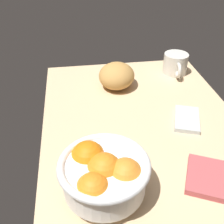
{
  "coord_description": "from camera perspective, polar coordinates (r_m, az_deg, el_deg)",
  "views": [
    {
      "loc": [
        -61.27,
        17.83,
        47.88
      ],
      "look_at": [
        -1.97,
        8.96,
        5.0
      ],
      "focal_mm": 43.7,
      "sensor_mm": 36.0,
      "label": 1
    }
  ],
  "objects": [
    {
      "name": "ground_plane",
      "position": [
        0.81,
        6.1,
        -2.4
      ],
      "size": [
        75.93,
        56.58,
        3.0
      ],
      "primitive_type": "cube",
      "color": "#D8B589"
    },
    {
      "name": "napkin_spare",
      "position": [
        0.81,
        15.4,
        -1.44
      ],
      "size": [
        13.4,
        10.48,
        1.29
      ],
      "primitive_type": "cube",
      "rotation": [
        0.0,
        0.0,
        -0.35
      ],
      "color": "silver",
      "rests_on": "ground"
    },
    {
      "name": "fruit_bowl",
      "position": [
        0.56,
        -1.8,
        -12.71
      ],
      "size": [
        18.71,
        18.71,
        10.36
      ],
      "color": "white",
      "rests_on": "ground"
    },
    {
      "name": "mug",
      "position": [
        1.05,
        13.14,
        9.77
      ],
      "size": [
        12.72,
        8.81,
        7.53
      ],
      "color": "silver",
      "rests_on": "ground"
    },
    {
      "name": "napkin_folded",
      "position": [
        0.66,
        19.01,
        -12.71
      ],
      "size": [
        13.79,
        12.34,
        1.5
      ],
      "primitive_type": "cube",
      "rotation": [
        0.0,
        0.0,
        -0.45
      ],
      "color": "#B44F51",
      "rests_on": "ground"
    },
    {
      "name": "bread_loaf",
      "position": [
        0.93,
        0.98,
        7.61
      ],
      "size": [
        16.52,
        15.65,
        8.31
      ],
      "primitive_type": "ellipsoid",
      "rotation": [
        0.0,
        0.0,
        5.97
      ],
      "color": "#C08B47",
      "rests_on": "ground"
    }
  ]
}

